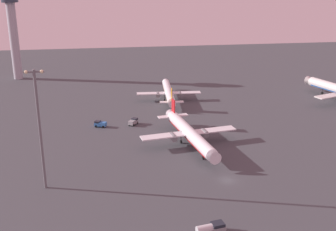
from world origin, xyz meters
The scene contains 8 objects.
ground_plane centered at (0.00, 0.00, 0.00)m, with size 416.00×416.00×0.00m, color #424449.
control_tower centered at (-75.29, 124.15, 26.48)m, with size 8.00×8.00×46.35m.
airplane_terminal_side centered at (-5.34, 25.63, 3.95)m, with size 31.74×40.60×10.44m.
airplane_far_stand centered at (-4.65, 75.15, 3.41)m, with size 27.42×35.21×9.03m.
fuel_truck centered at (-10.06, -23.10, 1.37)m, with size 6.58×3.34×2.35m.
baggage_tractor centered at (-21.79, 46.81, 1.18)m, with size 3.95×4.53×2.25m.
cargo_loader centered at (-33.67, 46.26, 1.18)m, with size 4.57×3.35×2.25m.
apron_light_west centered at (-47.57, 2.96, 17.51)m, with size 4.80×0.90×31.21m.
Camera 1 is at (-30.78, -99.70, 53.79)m, focal length 46.04 mm.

